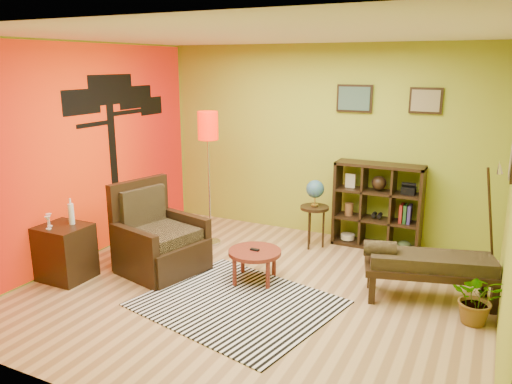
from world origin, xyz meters
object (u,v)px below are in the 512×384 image
at_px(bench, 427,264).
at_px(potted_plant, 477,304).
at_px(floor_lamp, 208,138).
at_px(globe_table, 315,197).
at_px(side_cabinet, 65,252).
at_px(coffee_table, 255,255).
at_px(cube_shelf, 378,206).
at_px(armchair, 158,244).

xyz_separation_m(bench, potted_plant, (0.53, -0.32, -0.20)).
xyz_separation_m(floor_lamp, bench, (3.04, -0.49, -1.12)).
xyz_separation_m(floor_lamp, globe_table, (1.39, 0.51, -0.80)).
bearing_deg(globe_table, side_cabinet, -134.99).
xyz_separation_m(coffee_table, potted_plant, (2.43, 0.07, -0.12)).
bearing_deg(globe_table, potted_plant, -31.10).
height_order(side_cabinet, potted_plant, side_cabinet).
distance_m(cube_shelf, bench, 1.64).
bearing_deg(coffee_table, cube_shelf, 59.60).
bearing_deg(bench, globe_table, 148.74).
bearing_deg(globe_table, floor_lamp, -159.66).
height_order(coffee_table, globe_table, globe_table).
relative_size(side_cabinet, floor_lamp, 0.52).
distance_m(cube_shelf, potted_plant, 2.23).
height_order(armchair, bench, armchair).
xyz_separation_m(coffee_table, side_cabinet, (-2.07, -0.93, 0.01)).
bearing_deg(cube_shelf, globe_table, -154.06).
height_order(globe_table, cube_shelf, cube_shelf).
relative_size(armchair, floor_lamp, 0.59).
bearing_deg(potted_plant, bench, 149.40).
bearing_deg(coffee_table, armchair, -170.39).
bearing_deg(armchair, coffee_table, 9.61).
bearing_deg(potted_plant, coffee_table, -178.35).
xyz_separation_m(side_cabinet, globe_table, (2.32, 2.32, 0.40)).
relative_size(coffee_table, bench, 0.42).
xyz_separation_m(armchair, side_cabinet, (-0.83, -0.72, 0.00)).
height_order(floor_lamp, cube_shelf, floor_lamp).
bearing_deg(coffee_table, bench, 11.51).
bearing_deg(bench, side_cabinet, -161.66).
xyz_separation_m(coffee_table, globe_table, (0.24, 1.39, 0.40)).
relative_size(bench, potted_plant, 2.74).
bearing_deg(globe_table, bench, -31.26).
xyz_separation_m(coffee_table, armchair, (-1.25, -0.21, 0.00)).
xyz_separation_m(armchair, globe_table, (1.49, 1.60, 0.40)).
bearing_deg(cube_shelf, bench, -58.47).
relative_size(floor_lamp, globe_table, 1.95).
bearing_deg(side_cabinet, floor_lamp, 62.73).
distance_m(side_cabinet, floor_lamp, 2.35).
distance_m(bench, potted_plant, 0.65).
bearing_deg(potted_plant, cube_shelf, 129.11).
xyz_separation_m(armchair, bench, (3.14, 0.60, 0.08)).
height_order(globe_table, bench, globe_table).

